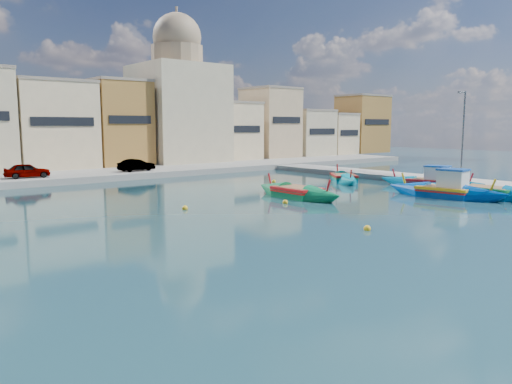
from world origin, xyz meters
name	(u,v)px	position (x,y,z in m)	size (l,w,h in m)	color
ground	(397,221)	(0.00, 0.00, 0.00)	(160.00, 160.00, 0.00)	#112D34
north_quay	(135,173)	(0.00, 32.00, 0.30)	(80.00, 8.00, 0.60)	gray
north_townhouses	(158,127)	(6.68, 39.36, 5.00)	(83.20, 7.87, 10.19)	beige
church_block	(178,99)	(10.00, 40.00, 8.41)	(10.00, 10.00, 19.10)	#C1B390
quay_street_lamp	(463,135)	(17.44, 6.00, 4.34)	(1.18, 0.16, 8.00)	#595B60
parked_cars	(2,172)	(-12.84, 30.50, 1.21)	(27.21, 1.99, 1.29)	#4C1919
luzzu_turquoise_cabin	(431,183)	(14.85, 7.14, 0.35)	(4.10, 9.11, 2.86)	#006D9A
luzzu_blue_cabin	(446,192)	(10.37, 3.21, 0.39)	(3.45, 9.27, 3.20)	#0044A4
luzzu_cyan_mid	(344,179)	(12.43, 14.61, 0.26)	(6.52, 7.76, 2.44)	#008A9F
luzzu_green	(297,194)	(1.99, 9.91, 0.29)	(2.27, 8.45, 2.66)	#0A7141
luzzu_blue_south	(485,193)	(12.61, 1.40, 0.29)	(2.36, 9.78, 2.82)	#00629A
mooring_buoys	(337,204)	(1.61, 5.74, 0.08)	(18.89, 25.03, 0.36)	yellow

